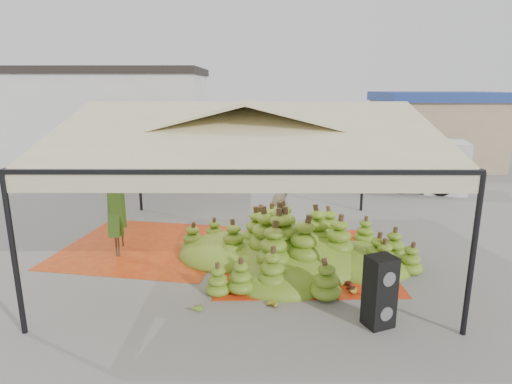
{
  "coord_description": "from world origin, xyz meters",
  "views": [
    {
      "loc": [
        0.28,
        -10.95,
        4.37
      ],
      "look_at": [
        0.2,
        1.5,
        1.3
      ],
      "focal_mm": 30.0,
      "sensor_mm": 36.0,
      "label": 1
    }
  ],
  "objects_px": {
    "speaker_stack": "(380,291)",
    "banana_heap": "(298,236)",
    "vendor": "(279,196)",
    "truck_left": "(178,155)",
    "truck_right": "(395,159)"
  },
  "relations": [
    {
      "from": "speaker_stack",
      "to": "banana_heap",
      "type": "bearing_deg",
      "value": 88.82
    },
    {
      "from": "speaker_stack",
      "to": "vendor",
      "type": "bearing_deg",
      "value": 80.97
    },
    {
      "from": "truck_left",
      "to": "speaker_stack",
      "type": "bearing_deg",
      "value": -66.97
    },
    {
      "from": "vendor",
      "to": "truck_right",
      "type": "xyz_separation_m",
      "value": [
        5.3,
        4.95,
        0.41
      ]
    },
    {
      "from": "truck_left",
      "to": "truck_right",
      "type": "relative_size",
      "value": 0.92
    },
    {
      "from": "banana_heap",
      "to": "truck_right",
      "type": "bearing_deg",
      "value": 58.73
    },
    {
      "from": "banana_heap",
      "to": "vendor",
      "type": "distance_m",
      "value": 3.24
    },
    {
      "from": "speaker_stack",
      "to": "truck_right",
      "type": "xyz_separation_m",
      "value": [
        3.71,
        11.25,
        0.63
      ]
    },
    {
      "from": "speaker_stack",
      "to": "vendor",
      "type": "height_order",
      "value": "vendor"
    },
    {
      "from": "banana_heap",
      "to": "speaker_stack",
      "type": "relative_size",
      "value": 4.55
    },
    {
      "from": "speaker_stack",
      "to": "truck_left",
      "type": "distance_m",
      "value": 14.01
    },
    {
      "from": "speaker_stack",
      "to": "truck_right",
      "type": "height_order",
      "value": "truck_right"
    },
    {
      "from": "truck_right",
      "to": "vendor",
      "type": "bearing_deg",
      "value": -122.41
    },
    {
      "from": "banana_heap",
      "to": "truck_left",
      "type": "bearing_deg",
      "value": 116.8
    },
    {
      "from": "speaker_stack",
      "to": "truck_right",
      "type": "bearing_deg",
      "value": 48.56
    }
  ]
}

